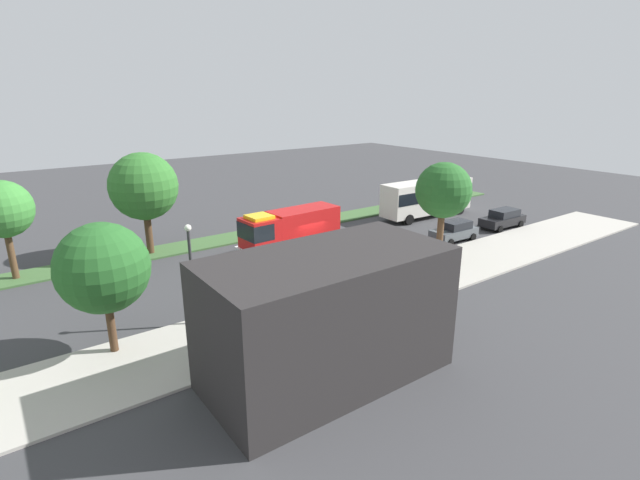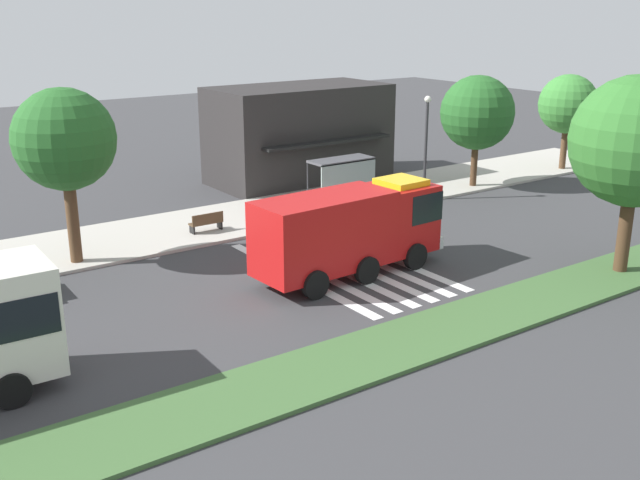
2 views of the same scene
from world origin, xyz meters
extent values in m
plane|color=#38383A|center=(0.00, 0.00, 0.00)|extent=(120.00, 120.00, 0.00)
cube|color=#ADA89E|center=(0.00, 8.58, 0.07)|extent=(60.00, 5.91, 0.14)
cube|color=#3D6033|center=(0.00, -7.13, 0.07)|extent=(60.00, 3.00, 0.14)
cube|color=silver|center=(-0.63, 0.00, 0.01)|extent=(0.45, 10.13, 0.01)
cube|color=silver|center=(0.27, 0.00, 0.01)|extent=(0.45, 10.13, 0.01)
cube|color=silver|center=(1.17, 0.00, 0.01)|extent=(0.45, 10.13, 0.01)
cube|color=silver|center=(2.07, 0.00, 0.01)|extent=(0.45, 10.13, 0.01)
cube|color=silver|center=(2.97, 0.00, 0.01)|extent=(0.45, 10.13, 0.01)
cube|color=silver|center=(3.87, 0.00, 0.01)|extent=(0.45, 10.13, 0.01)
cube|color=#B71414|center=(4.01, -0.75, 1.92)|extent=(2.53, 2.54, 2.75)
cube|color=#B71414|center=(0.00, -0.96, 1.98)|extent=(5.74, 2.71, 2.86)
cube|color=black|center=(4.37, -0.73, 2.47)|extent=(1.86, 2.53, 1.21)
cube|color=silver|center=(5.32, -0.68, 0.80)|extent=(0.37, 2.42, 0.50)
cube|color=yellow|center=(4.01, -0.75, 3.42)|extent=(1.77, 1.78, 0.24)
cylinder|color=black|center=(3.71, 0.44, 0.55)|extent=(1.11, 0.36, 1.10)
cylinder|color=black|center=(3.84, -1.97, 0.55)|extent=(1.11, 0.36, 1.10)
cylinder|color=black|center=(-1.47, 0.17, 0.55)|extent=(1.11, 0.36, 1.10)
cylinder|color=black|center=(-1.34, -2.24, 0.55)|extent=(1.11, 0.36, 1.10)
cylinder|color=black|center=(1.06, 0.30, 0.55)|extent=(1.11, 0.36, 1.10)
cylinder|color=black|center=(1.19, -2.11, 0.55)|extent=(1.11, 0.36, 1.10)
cube|color=black|center=(-18.65, 4.43, 0.69)|extent=(4.73, 1.99, 0.75)
cube|color=black|center=(-18.88, 4.43, 1.39)|extent=(2.67, 1.71, 0.65)
cylinder|color=black|center=(-17.08, 5.31, 0.32)|extent=(0.65, 0.24, 0.64)
cylinder|color=black|center=(-17.13, 3.46, 0.32)|extent=(0.65, 0.24, 0.64)
cylinder|color=black|center=(-20.17, 5.40, 0.32)|extent=(0.65, 0.24, 0.64)
cylinder|color=black|center=(-20.22, 3.55, 0.32)|extent=(0.65, 0.24, 0.64)
cube|color=#474C51|center=(-11.72, 4.43, 0.69)|extent=(4.29, 1.97, 0.74)
cube|color=black|center=(-11.93, 4.43, 1.38)|extent=(2.42, 1.69, 0.65)
cylinder|color=black|center=(-10.29, 5.31, 0.32)|extent=(0.65, 0.24, 0.64)
cylinder|color=black|center=(-10.35, 3.47, 0.32)|extent=(0.65, 0.24, 0.64)
cylinder|color=black|center=(-13.09, 5.39, 0.32)|extent=(0.65, 0.24, 0.64)
cylinder|color=black|center=(-13.14, 3.55, 0.32)|extent=(0.65, 0.24, 0.64)
cube|color=silver|center=(-16.04, -2.53, 2.08)|extent=(10.45, 2.83, 3.15)
cube|color=black|center=(-16.04, -2.53, 2.45)|extent=(10.24, 2.88, 1.14)
cylinder|color=black|center=(-19.71, -3.71, 0.50)|extent=(1.01, 0.33, 1.00)
cylinder|color=black|center=(-19.64, -1.16, 0.50)|extent=(1.01, 0.33, 1.00)
cylinder|color=black|center=(-12.44, -3.91, 0.50)|extent=(1.01, 0.33, 1.00)
cylinder|color=black|center=(-12.37, -1.36, 0.50)|extent=(1.01, 0.33, 1.00)
cube|color=#4C4C51|center=(7.28, 7.70, 2.54)|extent=(3.50, 1.40, 0.12)
cube|color=#8C9E99|center=(7.28, 7.04, 1.34)|extent=(3.50, 0.08, 2.40)
cylinder|color=#333338|center=(5.58, 8.35, 1.34)|extent=(0.08, 0.08, 2.40)
cylinder|color=#333338|center=(8.98, 8.35, 1.34)|extent=(0.08, 0.08, 2.40)
cube|color=#2D472D|center=(3.28, 7.40, 0.55)|extent=(1.60, 0.50, 0.08)
cube|color=#2D472D|center=(3.28, 7.18, 0.82)|extent=(1.60, 0.06, 0.45)
cube|color=black|center=(2.56, 7.40, 0.33)|extent=(0.08, 0.45, 0.37)
cube|color=black|center=(4.00, 7.40, 0.33)|extent=(0.08, 0.45, 0.37)
cube|color=#4C3823|center=(-0.88, 7.40, 0.55)|extent=(1.60, 0.50, 0.08)
cube|color=#4C3823|center=(-0.88, 7.18, 0.82)|extent=(1.60, 0.06, 0.45)
cube|color=black|center=(-1.60, 7.40, 0.33)|extent=(0.08, 0.45, 0.37)
cube|color=black|center=(-0.16, 7.40, 0.33)|extent=(0.08, 0.45, 0.37)
cylinder|color=#2D2D30|center=(11.92, 6.23, 2.74)|extent=(0.16, 0.16, 5.19)
sphere|color=white|center=(11.92, 6.23, 5.51)|extent=(0.36, 0.36, 0.36)
cube|color=#282626|center=(8.97, 14.20, 2.87)|extent=(10.63, 5.31, 5.73)
cube|color=black|center=(8.97, 11.14, 2.80)|extent=(8.50, 0.80, 0.16)
cylinder|color=#513823|center=(-7.28, 6.63, 1.98)|extent=(0.50, 0.50, 3.68)
sphere|color=#235B23|center=(-7.28, 6.63, 5.26)|extent=(4.10, 4.10, 4.10)
cylinder|color=#47301E|center=(16.21, 6.63, 1.53)|extent=(0.38, 0.38, 2.79)
sphere|color=#235B23|center=(16.21, 6.63, 4.42)|extent=(4.25, 4.25, 4.25)
cylinder|color=#47301E|center=(10.23, -7.13, 1.87)|extent=(0.53, 0.53, 3.46)
sphere|color=#2D6B28|center=(10.23, -7.13, 5.37)|extent=(5.07, 5.07, 5.07)
cylinder|color=#513823|center=(19.24, -7.13, 1.87)|extent=(0.43, 0.43, 3.46)
sphere|color=#387F33|center=(19.24, -7.13, 4.91)|extent=(3.75, 3.75, 3.75)
camera|label=1|loc=(20.12, 29.05, 12.18)|focal=26.70mm
camera|label=2|loc=(-16.07, -23.32, 10.43)|focal=42.10mm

